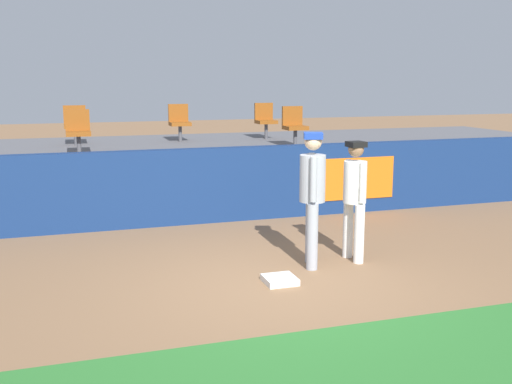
{
  "coord_description": "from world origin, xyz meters",
  "views": [
    {
      "loc": [
        -2.46,
        -6.76,
        2.57
      ],
      "look_at": [
        0.06,
        1.12,
        1.0
      ],
      "focal_mm": 42.24,
      "sensor_mm": 36.0,
      "label": 1
    }
  ],
  "objects_px": {
    "player_runner_visitor": "(312,190)",
    "seat_back_left": "(75,123)",
    "seat_front_right": "(294,124)",
    "seat_back_center": "(179,121)",
    "seat_back_right": "(265,119)",
    "player_fielder_home": "(355,192)",
    "seat_front_left": "(78,129)",
    "first_base": "(280,280)"
  },
  "relations": [
    {
      "from": "player_runner_visitor",
      "to": "seat_front_right",
      "type": "xyz_separation_m",
      "value": [
        1.44,
        4.4,
        0.55
      ]
    },
    {
      "from": "seat_back_right",
      "to": "seat_front_right",
      "type": "relative_size",
      "value": 1.0
    },
    {
      "from": "player_runner_visitor",
      "to": "seat_back_right",
      "type": "bearing_deg",
      "value": -173.01
    },
    {
      "from": "player_runner_visitor",
      "to": "seat_back_right",
      "type": "xyz_separation_m",
      "value": [
        1.4,
        6.2,
        0.55
      ]
    },
    {
      "from": "first_base",
      "to": "seat_back_left",
      "type": "bearing_deg",
      "value": 108.64
    },
    {
      "from": "player_fielder_home",
      "to": "seat_front_right",
      "type": "relative_size",
      "value": 2.03
    },
    {
      "from": "player_fielder_home",
      "to": "seat_front_left",
      "type": "bearing_deg",
      "value": -144.4
    },
    {
      "from": "player_runner_visitor",
      "to": "seat_front_right",
      "type": "distance_m",
      "value": 4.66
    },
    {
      "from": "first_base",
      "to": "player_runner_visitor",
      "type": "bearing_deg",
      "value": 39.67
    },
    {
      "from": "seat_back_center",
      "to": "seat_back_right",
      "type": "xyz_separation_m",
      "value": [
        2.06,
        -0.0,
        -0.0
      ]
    },
    {
      "from": "seat_back_center",
      "to": "player_runner_visitor",
      "type": "bearing_deg",
      "value": -83.93
    },
    {
      "from": "first_base",
      "to": "seat_back_left",
      "type": "height_order",
      "value": "seat_back_left"
    },
    {
      "from": "seat_front_right",
      "to": "player_fielder_home",
      "type": "bearing_deg",
      "value": -100.01
    },
    {
      "from": "player_fielder_home",
      "to": "seat_front_left",
      "type": "relative_size",
      "value": 2.03
    },
    {
      "from": "player_runner_visitor",
      "to": "seat_front_right",
      "type": "bearing_deg",
      "value": -178.39
    },
    {
      "from": "player_fielder_home",
      "to": "seat_front_left",
      "type": "height_order",
      "value": "seat_front_left"
    },
    {
      "from": "first_base",
      "to": "seat_front_right",
      "type": "relative_size",
      "value": 0.48
    },
    {
      "from": "seat_back_center",
      "to": "seat_front_left",
      "type": "bearing_deg",
      "value": -141.53
    },
    {
      "from": "player_runner_visitor",
      "to": "seat_front_left",
      "type": "relative_size",
      "value": 2.21
    },
    {
      "from": "seat_back_left",
      "to": "first_base",
      "type": "bearing_deg",
      "value": -71.36
    },
    {
      "from": "seat_back_center",
      "to": "seat_back_right",
      "type": "bearing_deg",
      "value": -0.0
    },
    {
      "from": "seat_front_left",
      "to": "seat_back_center",
      "type": "distance_m",
      "value": 2.89
    },
    {
      "from": "seat_front_left",
      "to": "first_base",
      "type": "bearing_deg",
      "value": -65.42
    },
    {
      "from": "seat_back_right",
      "to": "seat_front_right",
      "type": "xyz_separation_m",
      "value": [
        0.04,
        -1.8,
        -0.0
      ]
    },
    {
      "from": "first_base",
      "to": "seat_back_center",
      "type": "relative_size",
      "value": 0.48
    },
    {
      "from": "player_fielder_home",
      "to": "seat_back_left",
      "type": "xyz_separation_m",
      "value": [
        -3.62,
        6.12,
        0.64
      ]
    },
    {
      "from": "player_runner_visitor",
      "to": "seat_back_left",
      "type": "relative_size",
      "value": 2.21
    },
    {
      "from": "player_runner_visitor",
      "to": "seat_back_center",
      "type": "height_order",
      "value": "seat_back_center"
    },
    {
      "from": "seat_back_left",
      "to": "seat_front_left",
      "type": "relative_size",
      "value": 1.0
    },
    {
      "from": "seat_back_right",
      "to": "seat_back_center",
      "type": "bearing_deg",
      "value": 180.0
    },
    {
      "from": "first_base",
      "to": "seat_front_right",
      "type": "height_order",
      "value": "seat_front_right"
    },
    {
      "from": "seat_back_center",
      "to": "seat_back_right",
      "type": "height_order",
      "value": "same"
    },
    {
      "from": "player_runner_visitor",
      "to": "first_base",
      "type": "bearing_deg",
      "value": -30.57
    },
    {
      "from": "seat_front_right",
      "to": "seat_back_left",
      "type": "bearing_deg",
      "value": 157.65
    },
    {
      "from": "first_base",
      "to": "seat_front_right",
      "type": "xyz_separation_m",
      "value": [
        2.1,
        4.95,
        1.58
      ]
    },
    {
      "from": "seat_back_left",
      "to": "seat_back_right",
      "type": "bearing_deg",
      "value": -0.0
    },
    {
      "from": "player_fielder_home",
      "to": "seat_back_right",
      "type": "relative_size",
      "value": 2.03
    },
    {
      "from": "seat_back_left",
      "to": "seat_back_right",
      "type": "xyz_separation_m",
      "value": [
        4.34,
        -0.0,
        -0.0
      ]
    },
    {
      "from": "player_runner_visitor",
      "to": "seat_back_center",
      "type": "relative_size",
      "value": 2.21
    },
    {
      "from": "first_base",
      "to": "player_runner_visitor",
      "type": "distance_m",
      "value": 1.34
    },
    {
      "from": "seat_back_left",
      "to": "seat_back_right",
      "type": "height_order",
      "value": "same"
    },
    {
      "from": "player_runner_visitor",
      "to": "seat_back_left",
      "type": "xyz_separation_m",
      "value": [
        -2.94,
        6.2,
        0.55
      ]
    }
  ]
}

